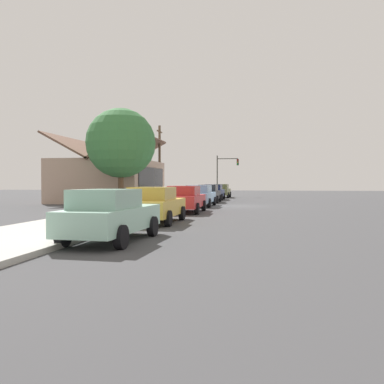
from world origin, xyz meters
TOP-DOWN VIEW (x-y plane):
  - ground_plane at (0.00, 0.00)m, footprint 120.00×120.00m
  - sidewalk_curb at (0.00, 5.60)m, footprint 60.00×4.20m
  - car_seafoam at (-19.45, 2.67)m, footprint 4.52×2.09m
  - car_mustard at (-13.69, 2.80)m, footprint 4.65×2.09m
  - car_cherry at (-7.31, 2.60)m, footprint 4.77×2.04m
  - car_skyblue at (-1.07, 2.64)m, footprint 4.89×2.05m
  - car_charcoal at (4.92, 2.72)m, footprint 4.37×1.94m
  - car_navy at (10.58, 2.89)m, footprint 4.52×2.07m
  - car_olive at (16.90, 2.66)m, footprint 4.41×1.99m
  - storefront_building at (5.12, 11.98)m, footprint 10.89×8.26m
  - shade_tree at (-1.77, 8.52)m, footprint 5.20×5.20m
  - traffic_light_main at (20.79, 2.54)m, footprint 0.37×2.79m
  - utility_pole_wooden at (8.95, 8.20)m, footprint 1.80×0.24m
  - fire_hydrant_red at (-12.66, 4.20)m, footprint 0.22×0.22m

SIDE VIEW (x-z plane):
  - ground_plane at x=0.00m, z-range 0.00..0.00m
  - sidewalk_curb at x=0.00m, z-range 0.00..0.16m
  - fire_hydrant_red at x=-12.66m, z-range 0.14..0.85m
  - car_olive at x=16.90m, z-range 0.02..1.61m
  - car_charcoal at x=4.92m, z-range 0.02..1.61m
  - car_seafoam at x=-19.45m, z-range 0.02..1.61m
  - car_navy at x=10.58m, z-range 0.02..1.61m
  - car_mustard at x=-13.69m, z-range 0.02..1.61m
  - car_cherry at x=-7.31m, z-range 0.02..1.61m
  - car_skyblue at x=-1.07m, z-range 0.02..1.61m
  - storefront_building at x=5.12m, z-range -0.97..5.06m
  - traffic_light_main at x=20.79m, z-range 0.89..6.09m
  - utility_pole_wooden at x=8.95m, z-range 0.18..7.68m
  - shade_tree at x=-1.77m, z-range 1.05..8.38m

